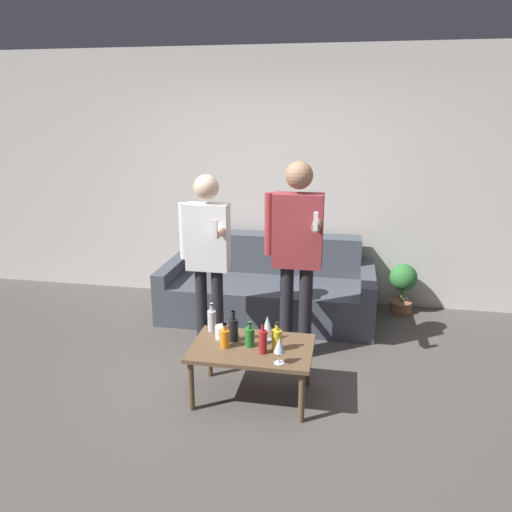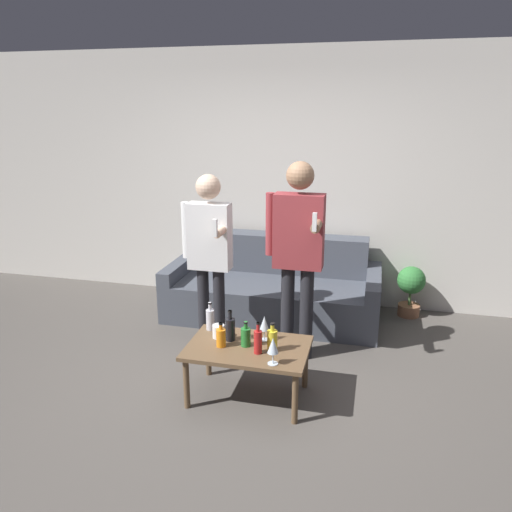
% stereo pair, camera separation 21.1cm
% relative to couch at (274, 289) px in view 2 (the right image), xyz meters
% --- Properties ---
extents(ground_plane, '(16.00, 16.00, 0.00)m').
position_rel_couch_xyz_m(ground_plane, '(0.01, -1.74, -0.28)').
color(ground_plane, '#514C47').
extents(wall_back, '(8.00, 0.06, 2.70)m').
position_rel_couch_xyz_m(wall_back, '(0.01, 0.51, 1.07)').
color(wall_back, silver).
rests_on(wall_back, ground_plane).
extents(couch, '(2.14, 0.94, 0.80)m').
position_rel_couch_xyz_m(couch, '(0.00, 0.00, 0.00)').
color(couch, '#474C56').
rests_on(couch, ground_plane).
extents(coffee_table, '(0.89, 0.58, 0.42)m').
position_rel_couch_xyz_m(coffee_table, '(0.13, -1.58, 0.09)').
color(coffee_table, brown).
rests_on(coffee_table, ground_plane).
extents(bottle_orange, '(0.06, 0.06, 0.24)m').
position_rel_couch_xyz_m(bottle_orange, '(0.23, -1.67, 0.23)').
color(bottle_orange, '#B21E1E').
rests_on(bottle_orange, coffee_table).
extents(bottle_green, '(0.07, 0.07, 0.24)m').
position_rel_couch_xyz_m(bottle_green, '(-0.02, -1.52, 0.23)').
color(bottle_green, black).
rests_on(bottle_green, coffee_table).
extents(bottle_dark, '(0.07, 0.07, 0.19)m').
position_rel_couch_xyz_m(bottle_dark, '(0.12, -1.58, 0.21)').
color(bottle_dark, '#23752D').
rests_on(bottle_dark, coffee_table).
extents(bottle_yellow, '(0.07, 0.07, 0.21)m').
position_rel_couch_xyz_m(bottle_yellow, '(0.32, -1.61, 0.22)').
color(bottle_yellow, yellow).
rests_on(bottle_yellow, coffee_table).
extents(bottle_red, '(0.07, 0.07, 0.19)m').
position_rel_couch_xyz_m(bottle_red, '(-0.06, -1.63, 0.21)').
color(bottle_red, orange).
rests_on(bottle_red, coffee_table).
extents(bottle_clear, '(0.07, 0.07, 0.23)m').
position_rel_couch_xyz_m(bottle_clear, '(-0.22, -1.38, 0.22)').
color(bottle_clear, silver).
rests_on(bottle_clear, coffee_table).
extents(wine_glass_near, '(0.07, 0.07, 0.19)m').
position_rel_couch_xyz_m(wine_glass_near, '(0.23, -1.46, 0.27)').
color(wine_glass_near, silver).
rests_on(wine_glass_near, coffee_table).
extents(wine_glass_far, '(0.08, 0.08, 0.19)m').
position_rel_couch_xyz_m(wine_glass_far, '(0.37, -1.80, 0.27)').
color(wine_glass_far, silver).
rests_on(wine_glass_far, coffee_table).
extents(cup_on_table, '(0.09, 0.09, 0.10)m').
position_rel_couch_xyz_m(cup_on_table, '(-0.12, -1.50, 0.19)').
color(cup_on_table, white).
rests_on(cup_on_table, coffee_table).
extents(person_standing_left, '(0.43, 0.40, 1.57)m').
position_rel_couch_xyz_m(person_standing_left, '(-0.38, -0.90, 0.66)').
color(person_standing_left, '#232328').
rests_on(person_standing_left, ground_plane).
extents(person_standing_right, '(0.48, 0.43, 1.69)m').
position_rel_couch_xyz_m(person_standing_right, '(0.37, -0.87, 0.72)').
color(person_standing_right, '#232328').
rests_on(person_standing_right, ground_plane).
extents(potted_plant, '(0.28, 0.28, 0.53)m').
position_rel_couch_xyz_m(potted_plant, '(1.38, 0.30, 0.04)').
color(potted_plant, '#936042').
rests_on(potted_plant, ground_plane).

